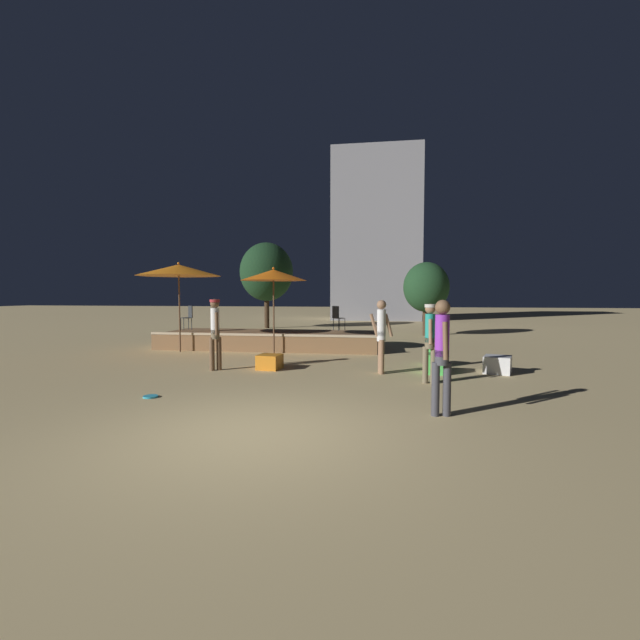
{
  "coord_description": "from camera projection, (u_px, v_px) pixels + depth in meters",
  "views": [
    {
      "loc": [
        1.88,
        -5.7,
        1.97
      ],
      "look_at": [
        0.0,
        6.26,
        1.24
      ],
      "focal_mm": 24.0,
      "sensor_mm": 36.0,
      "label": 1
    }
  ],
  "objects": [
    {
      "name": "wooden_deck",
      "position": [
        271.0,
        340.0,
        15.86
      ],
      "size": [
        7.91,
        2.9,
        0.64
      ],
      "color": "olive",
      "rests_on": "ground"
    },
    {
      "name": "cube_seat_1",
      "position": [
        434.0,
        357.0,
        11.82
      ],
      "size": [
        0.62,
        0.62,
        0.47
      ],
      "rotation": [
        0.0,
        0.0,
        -0.36
      ],
      "color": "#4CC651",
      "rests_on": "ground"
    },
    {
      "name": "person_3",
      "position": [
        430.0,
        338.0,
        9.4
      ],
      "size": [
        0.3,
        0.57,
        1.76
      ],
      "rotation": [
        0.0,
        0.0,
        3.12
      ],
      "color": "#72664C",
      "rests_on": "ground"
    },
    {
      "name": "background_tree_0",
      "position": [
        267.0,
        272.0,
        24.64
      ],
      "size": [
        3.06,
        3.06,
        4.93
      ],
      "color": "#3D2B1C",
      "rests_on": "ground"
    },
    {
      "name": "cube_seat_3",
      "position": [
        270.0,
        362.0,
        11.23
      ],
      "size": [
        0.64,
        0.64,
        0.39
      ],
      "rotation": [
        0.0,
        0.0,
        -0.13
      ],
      "color": "orange",
      "rests_on": "ground"
    },
    {
      "name": "background_tree_1",
      "position": [
        426.0,
        287.0,
        20.17
      ],
      "size": [
        2.14,
        2.14,
        3.48
      ],
      "color": "#3D2B1C",
      "rests_on": "ground"
    },
    {
      "name": "frisbee_disc",
      "position": [
        151.0,
        396.0,
        8.16
      ],
      "size": [
        0.27,
        0.27,
        0.03
      ],
      "color": "#33B2D8",
      "rests_on": "ground"
    },
    {
      "name": "person_1",
      "position": [
        442.0,
        351.0,
        6.86
      ],
      "size": [
        0.31,
        0.53,
        1.88
      ],
      "rotation": [
        0.0,
        0.0,
        0.15
      ],
      "color": "#3F3F47",
      "rests_on": "ground"
    },
    {
      "name": "patio_umbrella_0",
      "position": [
        273.0,
        275.0,
        14.0
      ],
      "size": [
        2.18,
        2.18,
        2.86
      ],
      "color": "brown",
      "rests_on": "ground"
    },
    {
      "name": "bistro_chair_1",
      "position": [
        337.0,
        316.0,
        15.72
      ],
      "size": [
        0.48,
        0.48,
        0.9
      ],
      "rotation": [
        0.0,
        0.0,
        2.37
      ],
      "color": "#2D3338",
      "rests_on": "wooden_deck"
    },
    {
      "name": "person_2",
      "position": [
        381.0,
        333.0,
        10.59
      ],
      "size": [
        0.6,
        0.31,
        1.83
      ],
      "rotation": [
        0.0,
        0.0,
        1.73
      ],
      "color": "#997051",
      "rests_on": "ground"
    },
    {
      "name": "ground_plane",
      "position": [
        251.0,
        434.0,
        6.03
      ],
      "size": [
        120.0,
        120.0,
        0.0
      ],
      "primitive_type": "plane",
      "color": "tan"
    },
    {
      "name": "patio_umbrella_1",
      "position": [
        179.0,
        270.0,
        14.45
      ],
      "size": [
        2.78,
        2.78,
        3.05
      ],
      "color": "brown",
      "rests_on": "ground"
    },
    {
      "name": "cube_seat_2",
      "position": [
        498.0,
        365.0,
        10.66
      ],
      "size": [
        0.79,
        0.79,
        0.43
      ],
      "rotation": [
        0.0,
        0.0,
        -0.34
      ],
      "color": "white",
      "rests_on": "ground"
    },
    {
      "name": "person_0",
      "position": [
        215.0,
        329.0,
        11.01
      ],
      "size": [
        0.35,
        0.45,
        1.85
      ],
      "rotation": [
        0.0,
        0.0,
        0.61
      ],
      "color": "brown",
      "rests_on": "ground"
    },
    {
      "name": "distant_building",
      "position": [
        377.0,
        237.0,
        33.04
      ],
      "size": [
        6.69,
        4.43,
        12.81
      ],
      "color": "gray",
      "rests_on": "ground"
    },
    {
      "name": "cube_seat_0",
      "position": [
        435.0,
        364.0,
        10.63
      ],
      "size": [
        0.62,
        0.62,
        0.49
      ],
      "rotation": [
        0.0,
        0.0,
        -0.17
      ],
      "color": "#4CC651",
      "rests_on": "ground"
    },
    {
      "name": "bistro_chair_0",
      "position": [
        188.0,
        315.0,
        15.99
      ],
      "size": [
        0.48,
        0.48,
        0.9
      ],
      "rotation": [
        0.0,
        0.0,
        5.54
      ],
      "color": "#2D3338",
      "rests_on": "wooden_deck"
    }
  ]
}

